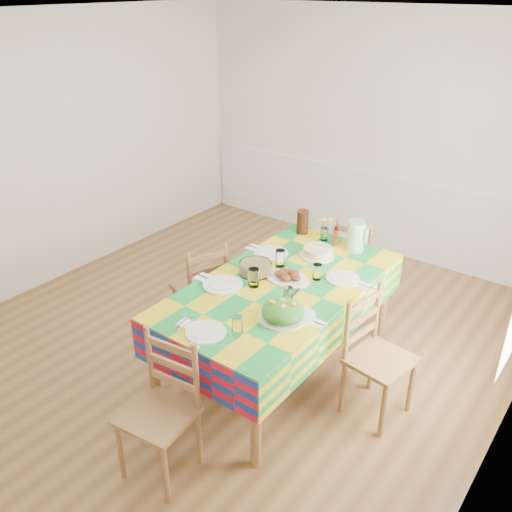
% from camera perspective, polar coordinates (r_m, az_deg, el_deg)
% --- Properties ---
extents(room, '(4.58, 5.08, 2.78)m').
position_cam_1_polar(room, '(4.35, -2.72, 6.09)').
color(room, brown).
rests_on(room, ground).
extents(wainscot, '(4.41, 0.06, 0.92)m').
position_cam_1_polar(wainscot, '(6.64, 11.27, 5.15)').
color(wainscot, white).
rests_on(wainscot, room).
extents(dining_table, '(1.12, 2.08, 0.81)m').
position_cam_1_polar(dining_table, '(4.25, 2.63, -3.94)').
color(dining_table, brown).
rests_on(dining_table, room).
extents(setting_near_head, '(0.45, 0.30, 0.13)m').
position_cam_1_polar(setting_near_head, '(3.64, -4.18, -7.69)').
color(setting_near_head, white).
rests_on(setting_near_head, dining_table).
extents(setting_left_near, '(0.56, 0.33, 0.15)m').
position_cam_1_polar(setting_left_near, '(4.16, -2.41, -2.72)').
color(setting_left_near, white).
rests_on(setting_left_near, dining_table).
extents(setting_left_far, '(0.54, 0.32, 0.14)m').
position_cam_1_polar(setting_left_far, '(4.57, 1.86, 0.15)').
color(setting_left_far, white).
rests_on(setting_left_far, dining_table).
extents(setting_right_near, '(0.48, 0.28, 0.12)m').
position_cam_1_polar(setting_right_near, '(3.86, 4.12, -5.48)').
color(setting_right_near, white).
rests_on(setting_right_near, dining_table).
extents(setting_right_far, '(0.50, 0.29, 0.13)m').
position_cam_1_polar(setting_right_far, '(4.29, 8.22, -2.11)').
color(setting_right_far, white).
rests_on(setting_right_far, dining_table).
extents(meat_platter, '(0.37, 0.26, 0.07)m').
position_cam_1_polar(meat_platter, '(4.25, 3.35, -2.16)').
color(meat_platter, white).
rests_on(meat_platter, dining_table).
extents(salad_platter, '(0.33, 0.33, 0.14)m').
position_cam_1_polar(salad_platter, '(3.76, 2.84, -5.91)').
color(salad_platter, white).
rests_on(salad_platter, dining_table).
extents(pasta_bowl, '(0.26, 0.26, 0.09)m').
position_cam_1_polar(pasta_bowl, '(4.32, -0.08, -1.27)').
color(pasta_bowl, white).
rests_on(pasta_bowl, dining_table).
extents(cake, '(0.29, 0.29, 0.08)m').
position_cam_1_polar(cake, '(4.62, 6.53, 0.39)').
color(cake, white).
rests_on(cake, dining_table).
extents(serving_utensils, '(0.15, 0.33, 0.01)m').
position_cam_1_polar(serving_utensils, '(4.05, 3.49, -4.10)').
color(serving_utensils, black).
rests_on(serving_utensils, dining_table).
extents(flower_vase, '(0.14, 0.11, 0.22)m').
position_cam_1_polar(flower_vase, '(4.90, 7.21, 2.68)').
color(flower_vase, white).
rests_on(flower_vase, dining_table).
extents(hot_sauce, '(0.04, 0.04, 0.17)m').
position_cam_1_polar(hot_sauce, '(4.85, 8.36, 2.20)').
color(hot_sauce, '#C1350F').
rests_on(hot_sauce, dining_table).
extents(green_pitcher, '(0.16, 0.16, 0.27)m').
position_cam_1_polar(green_pitcher, '(4.74, 10.48, 2.10)').
color(green_pitcher, '#9CCB8F').
rests_on(green_pitcher, dining_table).
extents(tea_pitcher, '(0.11, 0.11, 0.22)m').
position_cam_1_polar(tea_pitcher, '(5.01, 4.93, 3.60)').
color(tea_pitcher, black).
rests_on(tea_pitcher, dining_table).
extents(name_card, '(0.08, 0.02, 0.02)m').
position_cam_1_polar(name_card, '(3.53, -6.46, -9.39)').
color(name_card, white).
rests_on(name_card, dining_table).
extents(chair_near, '(0.48, 0.46, 0.97)m').
position_cam_1_polar(chair_near, '(3.61, -9.92, -15.74)').
color(chair_near, brown).
rests_on(chair_near, room).
extents(chair_far, '(0.41, 0.39, 0.90)m').
position_cam_1_polar(chair_far, '(5.39, 10.56, -0.62)').
color(chair_far, brown).
rests_on(chair_far, room).
extents(chair_left, '(0.51, 0.52, 0.93)m').
position_cam_1_polar(chair_left, '(4.83, -5.71, -3.56)').
color(chair_left, brown).
rests_on(chair_left, room).
extents(chair_right, '(0.47, 0.48, 0.97)m').
position_cam_1_polar(chair_right, '(4.07, 12.43, -10.34)').
color(chair_right, brown).
rests_on(chair_right, room).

